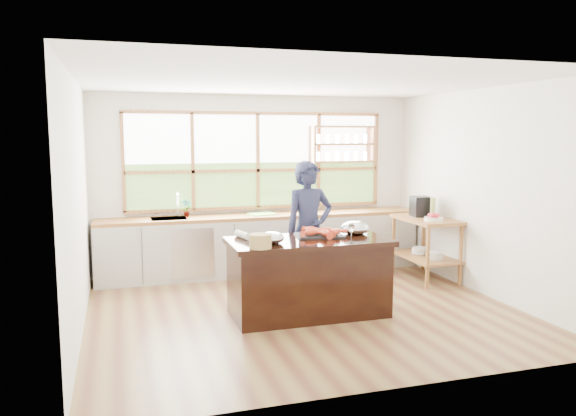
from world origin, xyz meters
name	(u,v)px	position (x,y,z in m)	size (l,w,h in m)	color
ground_plane	(303,309)	(0.00, 0.00, 0.00)	(5.00, 5.00, 0.00)	olive
room_shell	(292,162)	(0.02, 0.51, 1.75)	(5.02, 4.52, 2.71)	white
back_counter	(262,243)	(-0.02, 1.94, 0.45)	(4.90, 0.63, 0.90)	beige
right_shelf_unit	(426,238)	(2.19, 0.89, 0.60)	(0.62, 1.10, 0.90)	#8F5C32
island	(308,277)	(0.00, -0.20, 0.45)	(1.85, 0.90, 0.90)	black
cook	(309,230)	(0.24, 0.47, 0.88)	(0.65, 0.42, 1.77)	#1E213D
potted_plant	(186,208)	(-1.14, 2.00, 1.04)	(0.14, 0.10, 0.27)	slate
cutting_board	(262,214)	(-0.01, 1.94, 0.91)	(0.40, 0.30, 0.01)	#6BD148
espresso_machine	(421,206)	(2.19, 1.07, 1.05)	(0.26, 0.28, 0.30)	black
wine_bottle	(433,208)	(2.24, 0.81, 1.05)	(0.08, 0.08, 0.30)	#95A953
fruit_bowl	(434,218)	(2.14, 0.62, 0.94)	(0.26, 0.26, 0.11)	white
slate_board	(319,235)	(0.18, -0.06, 0.91)	(0.55, 0.40, 0.02)	black
lobster_pile	(322,232)	(0.20, -0.09, 0.96)	(0.52, 0.48, 0.08)	red
mixing_bowl_left	(271,238)	(-0.48, -0.32, 0.96)	(0.29, 0.29, 0.14)	silver
mixing_bowl_right	(355,228)	(0.65, -0.04, 0.97)	(0.35, 0.35, 0.17)	silver
wine_glass	(351,228)	(0.38, -0.55, 1.06)	(0.08, 0.08, 0.22)	silver
wicker_basket	(260,241)	(-0.66, -0.55, 0.98)	(0.24, 0.24, 0.15)	#A48A42
parchment_roll	(243,235)	(-0.72, 0.08, 0.94)	(0.08, 0.08, 0.30)	silver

